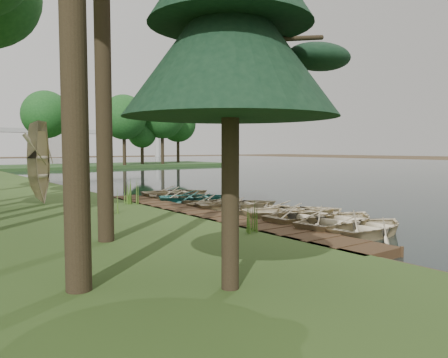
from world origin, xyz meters
TOP-DOWN VIEW (x-y plane):
  - ground at (0.00, 0.00)m, footprint 300.00×300.00m
  - water at (30.00, 20.00)m, footprint 130.00×200.00m
  - boardwalk at (-1.60, 0.00)m, footprint 1.60×16.00m
  - peninsula at (8.00, 50.00)m, footprint 50.00×14.00m
  - far_trees at (4.67, 50.00)m, footprint 45.60×5.60m
  - bridge at (12.31, 120.00)m, footprint 95.90×4.00m
  - building_a at (30.00, 140.00)m, footprint 10.00×8.00m
  - rowboat_0 at (0.94, -5.79)m, footprint 3.70×2.82m
  - rowboat_1 at (0.90, -4.61)m, footprint 4.40×3.49m
  - rowboat_2 at (0.96, -3.22)m, footprint 4.08×3.00m
  - rowboat_3 at (1.12, -2.20)m, footprint 4.68×4.09m
  - rowboat_4 at (1.08, -0.40)m, footprint 3.26×2.53m
  - rowboat_5 at (0.84, 0.91)m, footprint 4.35×3.65m
  - rowboat_6 at (0.70, 2.21)m, footprint 3.69×2.97m
  - rowboat_7 at (1.20, 3.52)m, footprint 3.57×2.97m
  - rowboat_8 at (0.80, 4.34)m, footprint 4.41×3.88m
  - rowboat_9 at (0.76, 5.79)m, footprint 3.94×3.44m
  - rowboat_10 at (1.20, 7.03)m, footprint 4.36×3.61m
  - stored_rowboat at (-6.00, 6.73)m, footprint 4.65×4.34m
  - pine_tree at (-6.41, -7.99)m, footprint 3.80×3.80m
  - reeds_0 at (-2.60, -4.24)m, footprint 0.60×0.60m
  - reeds_1 at (-4.54, 2.18)m, footprint 0.60×0.60m
  - reeds_2 at (-2.64, 4.70)m, footprint 0.60×0.60m
  - reeds_3 at (-2.60, 4.39)m, footprint 0.60×0.60m

SIDE VIEW (x-z plane):
  - ground at x=0.00m, z-range 0.00..0.00m
  - water at x=30.00m, z-range 0.00..0.05m
  - boardwalk at x=-1.60m, z-range 0.00..0.30m
  - peninsula at x=8.00m, z-range 0.00..0.45m
  - rowboat_4 at x=1.08m, z-range 0.05..0.67m
  - rowboat_7 at x=1.20m, z-range 0.05..0.69m
  - rowboat_6 at x=0.70m, z-range 0.05..0.73m
  - rowboat_9 at x=0.76m, z-range 0.05..0.73m
  - rowboat_0 at x=0.94m, z-range 0.05..0.77m
  - rowboat_8 at x=0.80m, z-range 0.05..0.81m
  - rowboat_5 at x=0.84m, z-range 0.05..0.82m
  - rowboat_10 at x=1.20m, z-range 0.05..0.83m
  - rowboat_3 at x=1.12m, z-range 0.05..0.86m
  - rowboat_2 at x=0.96m, z-range 0.05..0.87m
  - rowboat_1 at x=0.90m, z-range 0.05..0.87m
  - stored_rowboat at x=-6.00m, z-range 0.30..1.08m
  - reeds_0 at x=-2.60m, z-range 0.30..1.18m
  - reeds_1 at x=-4.54m, z-range 0.30..1.21m
  - reeds_2 at x=-2.64m, z-range 0.30..1.31m
  - reeds_3 at x=-2.60m, z-range 0.30..1.41m
  - pine_tree at x=-6.41m, z-range 1.33..9.52m
  - far_trees at x=4.67m, z-range 2.03..10.83m
  - bridge at x=12.31m, z-range 2.78..11.38m
  - building_a at x=30.00m, z-range 0.00..18.00m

